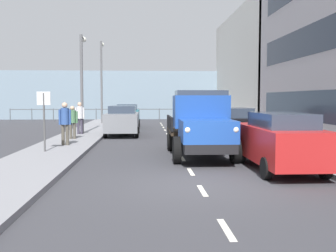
# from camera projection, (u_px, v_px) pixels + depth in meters

# --- Properties ---
(ground_plane) EXTENTS (80.00, 80.00, 0.00)m
(ground_plane) POSITION_uv_depth(u_px,v_px,m) (172.00, 141.00, 19.70)
(ground_plane) COLOR #38383D
(sidewalk_left) EXTENTS (2.53, 36.61, 0.15)m
(sidewalk_left) POSITION_uv_depth(u_px,v_px,m) (266.00, 139.00, 19.97)
(sidewalk_left) COLOR gray
(sidewalk_left) RESTS_ON ground_plane
(sidewalk_right) EXTENTS (2.53, 36.61, 0.15)m
(sidewalk_right) POSITION_uv_depth(u_px,v_px,m) (74.00, 140.00, 19.41)
(sidewalk_right) COLOR gray
(sidewalk_right) RESTS_ON ground_plane
(road_centreline_markings) EXTENTS (0.12, 31.54, 0.01)m
(road_centreline_markings) POSITION_uv_depth(u_px,v_px,m) (173.00, 143.00, 18.78)
(road_centreline_markings) COLOR silver
(road_centreline_markings) RESTS_ON ground_plane
(building_far_block) EXTENTS (8.10, 15.97, 9.40)m
(building_far_block) POSITION_uv_depth(u_px,v_px,m) (280.00, 69.00, 33.36)
(building_far_block) COLOR silver
(building_far_block) RESTS_ON ground_plane
(sea_horizon) EXTENTS (80.00, 0.80, 5.00)m
(sea_horizon) POSITION_uv_depth(u_px,v_px,m) (158.00, 95.00, 40.74)
(sea_horizon) COLOR gray
(sea_horizon) RESTS_ON ground_plane
(seawall_railing) EXTENTS (28.08, 0.08, 1.20)m
(seawall_railing) POSITION_uv_depth(u_px,v_px,m) (159.00, 111.00, 37.27)
(seawall_railing) COLOR #4C5156
(seawall_railing) RESTS_ON ground_plane
(truck_vintage_blue) EXTENTS (2.17, 5.64, 2.43)m
(truck_vintage_blue) POSITION_uv_depth(u_px,v_px,m) (201.00, 125.00, 14.08)
(truck_vintage_blue) COLOR black
(truck_vintage_blue) RESTS_ON ground_plane
(car_red_kerbside_near) EXTENTS (1.77, 4.33, 1.72)m
(car_red_kerbside_near) POSITION_uv_depth(u_px,v_px,m) (279.00, 140.00, 11.57)
(car_red_kerbside_near) COLOR #B21E1E
(car_red_kerbside_near) RESTS_ON ground_plane
(car_black_kerbside_1) EXTENTS (1.82, 3.85, 1.72)m
(car_black_kerbside_1) POSITION_uv_depth(u_px,v_px,m) (232.00, 126.00, 17.87)
(car_black_kerbside_1) COLOR black
(car_black_kerbside_1) RESTS_ON ground_plane
(car_maroon_kerbside_2) EXTENTS (1.77, 3.98, 1.72)m
(car_maroon_kerbside_2) POSITION_uv_depth(u_px,v_px,m) (212.00, 119.00, 23.20)
(car_maroon_kerbside_2) COLOR maroon
(car_maroon_kerbside_2) RESTS_ON ground_plane
(car_grey_oppositeside_0) EXTENTS (1.90, 4.60, 1.72)m
(car_grey_oppositeside_0) POSITION_uv_depth(u_px,v_px,m) (123.00, 120.00, 22.65)
(car_grey_oppositeside_0) COLOR slate
(car_grey_oppositeside_0) RESTS_ON ground_plane
(car_teal_oppositeside_1) EXTENTS (1.81, 3.90, 1.72)m
(car_teal_oppositeside_1) POSITION_uv_depth(u_px,v_px,m) (127.00, 116.00, 28.54)
(car_teal_oppositeside_1) COLOR #1E6670
(car_teal_oppositeside_1) RESTS_ON ground_plane
(pedestrian_near_railing) EXTENTS (0.53, 0.34, 1.83)m
(pedestrian_near_railing) POSITION_uv_depth(u_px,v_px,m) (65.00, 120.00, 16.58)
(pedestrian_near_railing) COLOR #4C473D
(pedestrian_near_railing) RESTS_ON sidewalk_right
(pedestrian_by_lamp) EXTENTS (0.53, 0.34, 1.63)m
(pedestrian_by_lamp) POSITION_uv_depth(u_px,v_px,m) (72.00, 120.00, 19.22)
(pedestrian_by_lamp) COLOR #4C473D
(pedestrian_by_lamp) RESTS_ON sidewalk_right
(pedestrian_in_dark_coat) EXTENTS (0.53, 0.34, 1.79)m
(pedestrian_in_dark_coat) POSITION_uv_depth(u_px,v_px,m) (80.00, 115.00, 21.85)
(pedestrian_in_dark_coat) COLOR #383342
(pedestrian_in_dark_coat) RESTS_ON sidewalk_right
(lamp_post_promenade) EXTENTS (0.32, 1.14, 5.60)m
(lamp_post_promenade) POSITION_uv_depth(u_px,v_px,m) (82.00, 74.00, 22.25)
(lamp_post_promenade) COLOR #59595B
(lamp_post_promenade) RESTS_ON sidewalk_right
(lamp_post_far) EXTENTS (0.32, 1.14, 6.57)m
(lamp_post_far) POSITION_uv_depth(u_px,v_px,m) (102.00, 75.00, 31.37)
(lamp_post_far) COLOR #59595B
(lamp_post_far) RESTS_ON sidewalk_right
(street_sign) EXTENTS (0.50, 0.07, 2.25)m
(street_sign) POSITION_uv_depth(u_px,v_px,m) (44.00, 111.00, 14.57)
(street_sign) COLOR #4C4C4C
(street_sign) RESTS_ON sidewalk_right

